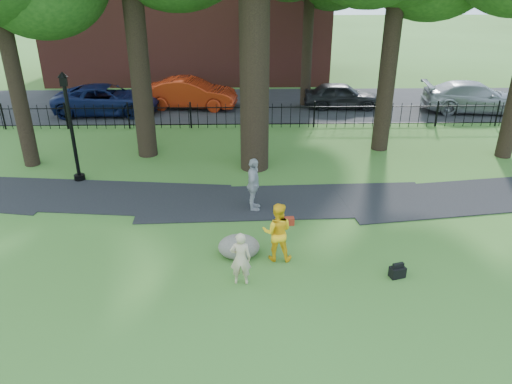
{
  "coord_description": "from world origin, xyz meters",
  "views": [
    {
      "loc": [
        -0.34,
        -11.39,
        7.79
      ],
      "look_at": [
        -0.05,
        2.0,
        1.32
      ],
      "focal_mm": 35.0,
      "sensor_mm": 36.0,
      "label": 1
    }
  ],
  "objects_px": {
    "lamppost": "(72,130)",
    "red_sedan": "(191,93)",
    "boulder": "(239,245)",
    "woman": "(241,258)",
    "man": "(277,232)"
  },
  "relations": [
    {
      "from": "woman",
      "to": "red_sedan",
      "type": "height_order",
      "value": "red_sedan"
    },
    {
      "from": "lamppost",
      "to": "red_sedan",
      "type": "distance_m",
      "value": 10.22
    },
    {
      "from": "lamppost",
      "to": "red_sedan",
      "type": "bearing_deg",
      "value": 56.83
    },
    {
      "from": "woman",
      "to": "boulder",
      "type": "xyz_separation_m",
      "value": [
        -0.06,
        1.29,
        -0.4
      ]
    },
    {
      "from": "woman",
      "to": "boulder",
      "type": "relative_size",
      "value": 1.27
    },
    {
      "from": "lamppost",
      "to": "woman",
      "type": "bearing_deg",
      "value": -61.37
    },
    {
      "from": "woman",
      "to": "boulder",
      "type": "height_order",
      "value": "woman"
    },
    {
      "from": "woman",
      "to": "lamppost",
      "type": "height_order",
      "value": "lamppost"
    },
    {
      "from": "woman",
      "to": "lamppost",
      "type": "relative_size",
      "value": 0.36
    },
    {
      "from": "lamppost",
      "to": "boulder",
      "type": "bearing_deg",
      "value": -55.43
    },
    {
      "from": "woman",
      "to": "lamppost",
      "type": "bearing_deg",
      "value": -44.36
    },
    {
      "from": "man",
      "to": "red_sedan",
      "type": "xyz_separation_m",
      "value": [
        -3.82,
        15.09,
        -0.05
      ]
    },
    {
      "from": "boulder",
      "to": "lamppost",
      "type": "bearing_deg",
      "value": 138.8
    },
    {
      "from": "boulder",
      "to": "woman",
      "type": "bearing_deg",
      "value": -87.22
    },
    {
      "from": "lamppost",
      "to": "red_sedan",
      "type": "relative_size",
      "value": 0.83
    }
  ]
}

